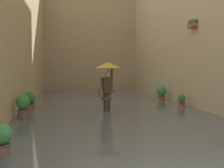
{
  "coord_description": "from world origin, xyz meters",
  "views": [
    {
      "loc": [
        1.72,
        3.14,
        1.78
      ],
      "look_at": [
        0.09,
        -8.38,
        1.18
      ],
      "focal_mm": 50.04,
      "sensor_mm": 36.0,
      "label": 1
    }
  ],
  "objects_px": {
    "potted_plant_mid_right": "(23,106)",
    "potted_plant_mid_left": "(182,101)",
    "potted_plant_far_right": "(29,101)",
    "person_wading": "(108,77)",
    "potted_plant_far_left": "(161,93)"
  },
  "relations": [
    {
      "from": "potted_plant_far_left",
      "to": "potted_plant_far_right",
      "type": "xyz_separation_m",
      "value": [
        6.33,
        3.05,
        -0.02
      ]
    },
    {
      "from": "person_wading",
      "to": "potted_plant_far_right",
      "type": "height_order",
      "value": "person_wading"
    },
    {
      "from": "potted_plant_far_right",
      "to": "person_wading",
      "type": "bearing_deg",
      "value": 168.15
    },
    {
      "from": "potted_plant_mid_right",
      "to": "person_wading",
      "type": "bearing_deg",
      "value": -155.28
    },
    {
      "from": "potted_plant_mid_right",
      "to": "potted_plant_far_right",
      "type": "relative_size",
      "value": 1.1
    },
    {
      "from": "potted_plant_mid_right",
      "to": "potted_plant_mid_left",
      "type": "bearing_deg",
      "value": -160.46
    },
    {
      "from": "potted_plant_mid_left",
      "to": "person_wading",
      "type": "bearing_deg",
      "value": 14.58
    },
    {
      "from": "potted_plant_mid_left",
      "to": "potted_plant_far_right",
      "type": "xyz_separation_m",
      "value": [
        6.37,
        0.23,
        0.12
      ]
    },
    {
      "from": "person_wading",
      "to": "potted_plant_far_left",
      "type": "distance_m",
      "value": 5.04
    },
    {
      "from": "potted_plant_far_right",
      "to": "potted_plant_far_left",
      "type": "bearing_deg",
      "value": -154.25
    },
    {
      "from": "potted_plant_mid_right",
      "to": "potted_plant_far_right",
      "type": "xyz_separation_m",
      "value": [
        0.04,
        -2.02,
        -0.05
      ]
    },
    {
      "from": "potted_plant_mid_left",
      "to": "potted_plant_far_left",
      "type": "relative_size",
      "value": 0.73
    },
    {
      "from": "person_wading",
      "to": "potted_plant_far_left",
      "type": "height_order",
      "value": "person_wading"
    },
    {
      "from": "potted_plant_mid_left",
      "to": "potted_plant_far_right",
      "type": "relative_size",
      "value": 0.77
    },
    {
      "from": "potted_plant_mid_right",
      "to": "potted_plant_far_right",
      "type": "height_order",
      "value": "potted_plant_mid_right"
    }
  ]
}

